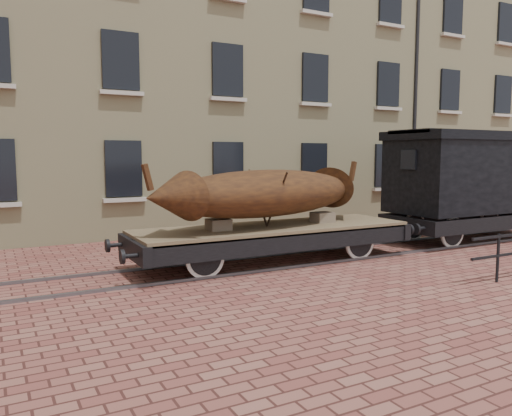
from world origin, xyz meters
name	(u,v)px	position (x,y,z in m)	size (l,w,h in m)	color
ground	(277,262)	(0.00, 0.00, 0.00)	(90.00, 90.00, 0.00)	brown
warehouse_cream	(220,54)	(3.00, 9.99, 7.00)	(40.00, 10.19, 14.00)	beige
rail_track	(277,261)	(0.00, 0.00, 0.03)	(30.00, 1.52, 0.06)	#59595E
flatcar_wagon	(273,233)	(-0.11, 0.00, 0.72)	(7.66, 2.08, 1.16)	brown
iron_boat	(267,193)	(-0.30, 0.00, 1.71)	(6.40, 2.78, 1.55)	#4E2C12
goods_van	(475,172)	(7.03, 0.00, 2.08)	(6.41, 2.34, 3.31)	black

